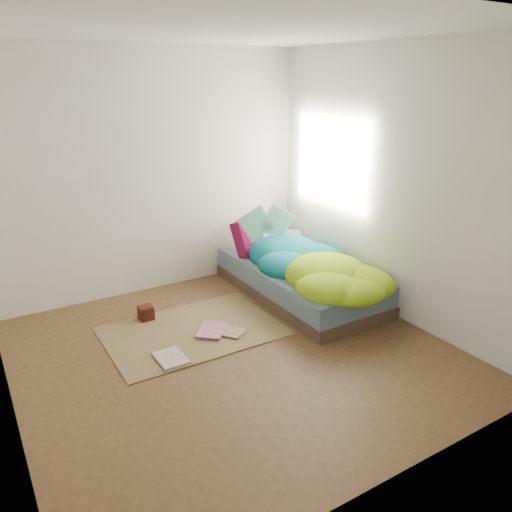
{
  "coord_description": "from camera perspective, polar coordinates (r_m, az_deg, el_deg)",
  "views": [
    {
      "loc": [
        -1.83,
        -3.35,
        2.28
      ],
      "look_at": [
        0.68,
        0.75,
        0.55
      ],
      "focal_mm": 35.0,
      "sensor_mm": 36.0,
      "label": 1
    }
  ],
  "objects": [
    {
      "name": "duvet",
      "position": [
        5.22,
        6.55,
        -0.12
      ],
      "size": [
        0.96,
        1.84,
        0.34
      ],
      "primitive_type": null,
      "color": "#07646D",
      "rests_on": "bed"
    },
    {
      "name": "room_walls",
      "position": [
        3.88,
        -2.69,
        10.13
      ],
      "size": [
        3.54,
        3.54,
        2.62
      ],
      "color": "silver",
      "rests_on": "ground"
    },
    {
      "name": "floor_book_b",
      "position": [
        4.79,
        -6.58,
        -8.34
      ],
      "size": [
        0.4,
        0.41,
        0.03
      ],
      "primitive_type": "imported",
      "rotation": [
        0.0,
        0.0,
        -0.7
      ],
      "color": "pink",
      "rests_on": "rug"
    },
    {
      "name": "open_book",
      "position": [
        5.54,
        1.25,
        4.73
      ],
      "size": [
        0.52,
        0.23,
        0.31
      ],
      "primitive_type": null,
      "rotation": [
        0.0,
        0.0,
        -0.24
      ],
      "color": "#308E2E",
      "rests_on": "duvet"
    },
    {
      "name": "floor_book_a",
      "position": [
        4.35,
        -11.14,
        -11.79
      ],
      "size": [
        0.23,
        0.32,
        0.02
      ],
      "primitive_type": "imported",
      "rotation": [
        0.0,
        0.0,
        -0.01
      ],
      "color": "silver",
      "rests_on": "rug"
    },
    {
      "name": "wooden_box",
      "position": [
        5.08,
        -12.47,
        -6.34
      ],
      "size": [
        0.14,
        0.14,
        0.14
      ],
      "primitive_type": "cube",
      "rotation": [
        0.0,
        0.0,
        -0.04
      ],
      "color": "black",
      "rests_on": "rug"
    },
    {
      "name": "pillow_magenta",
      "position": [
        5.75,
        -0.92,
        2.27
      ],
      "size": [
        0.42,
        0.31,
        0.41
      ],
      "primitive_type": "cube",
      "rotation": [
        0.0,
        0.0,
        0.49
      ],
      "color": "#51051D",
      "rests_on": "bed"
    },
    {
      "name": "bed",
      "position": [
        5.5,
        5.01,
        -2.8
      ],
      "size": [
        1.0,
        2.0,
        0.34
      ],
      "color": "#3A2C1F",
      "rests_on": "ground"
    },
    {
      "name": "rug",
      "position": [
        4.81,
        -7.25,
        -8.51
      ],
      "size": [
        1.6,
        1.1,
        0.01
      ],
      "primitive_type": "cube",
      "color": "brown",
      "rests_on": "ground"
    },
    {
      "name": "floor_book_c",
      "position": [
        4.66,
        -3.67,
        -9.15
      ],
      "size": [
        0.31,
        0.33,
        0.02
      ],
      "primitive_type": "imported",
      "rotation": [
        0.0,
        0.0,
        0.58
      ],
      "color": "tan",
      "rests_on": "rug"
    },
    {
      "name": "ground",
      "position": [
        4.44,
        -2.45,
        -11.04
      ],
      "size": [
        3.5,
        3.5,
        0.0
      ],
      "primitive_type": "cube",
      "color": "#48351B",
      "rests_on": "ground"
    },
    {
      "name": "pillow_floral",
      "position": [
        6.07,
        2.89,
        1.75
      ],
      "size": [
        0.61,
        0.5,
        0.12
      ],
      "primitive_type": "cube",
      "rotation": [
        0.0,
        0.0,
        -0.37
      ],
      "color": "beige",
      "rests_on": "bed"
    }
  ]
}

